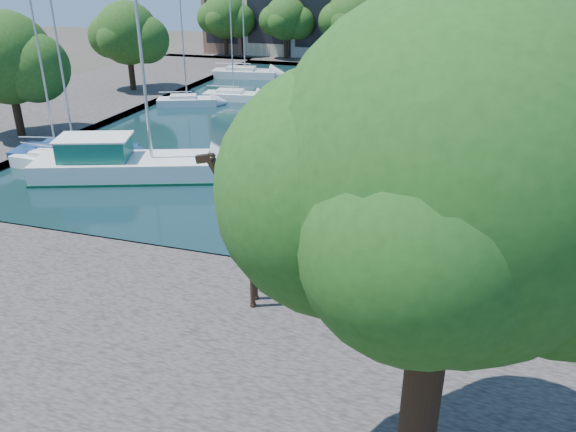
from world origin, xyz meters
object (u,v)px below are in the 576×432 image
giraffe_statue (271,235)px  sailboat_left_a (58,159)px  motorsailer (124,162)px  plane_tree (454,191)px

giraffe_statue → sailboat_left_a: 20.45m
giraffe_statue → motorsailer: (-12.42, 10.59, -2.11)m
plane_tree → sailboat_left_a: size_ratio=0.99×
sailboat_left_a → motorsailer: bearing=-3.4°
plane_tree → giraffe_statue: 9.43m
motorsailer → plane_tree: bearing=-43.2°
motorsailer → sailboat_left_a: size_ratio=1.14×
giraffe_statue → plane_tree: bearing=-48.5°
motorsailer → sailboat_left_a: (-4.72, 0.28, -0.38)m
plane_tree → sailboat_left_a: (-22.62, 17.06, -7.03)m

